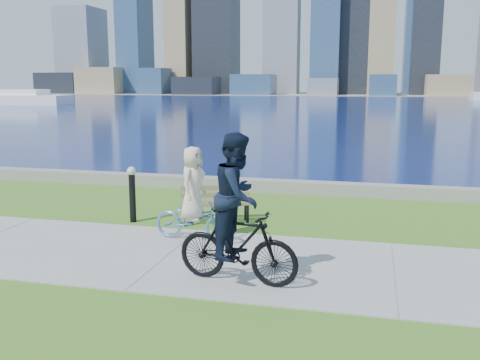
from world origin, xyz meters
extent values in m
plane|color=#39681B|center=(0.00, 0.00, 0.00)|extent=(320.00, 320.00, 0.00)
cube|color=gray|center=(0.00, 0.00, 0.01)|extent=(80.00, 3.50, 0.02)
cube|color=slate|center=(0.00, 6.20, 0.17)|extent=(90.00, 0.50, 0.35)
cube|color=#0D1B55|center=(0.00, 72.00, 0.00)|extent=(320.00, 131.00, 0.01)
cube|color=gray|center=(0.00, 130.00, 0.06)|extent=(320.00, 30.00, 0.12)
cube|color=black|center=(-83.33, 122.15, 2.81)|extent=(11.90, 6.72, 5.63)
cube|color=#8E7B57|center=(-70.99, 122.13, 3.47)|extent=(11.39, 8.09, 6.93)
cube|color=navy|center=(-55.80, 122.36, 3.33)|extent=(6.55, 7.66, 6.67)
cube|color=black|center=(-43.50, 119.35, 2.20)|extent=(10.39, 7.88, 4.40)
cube|color=navy|center=(-29.47, 121.87, 2.50)|extent=(10.02, 8.70, 5.00)
cube|color=slate|center=(-12.19, 119.54, 2.04)|extent=(6.78, 6.21, 4.08)
cube|color=navy|center=(1.33, 119.51, 2.43)|extent=(6.07, 6.20, 4.86)
cube|color=#8E7B57|center=(15.54, 119.92, 2.40)|extent=(9.69, 6.05, 4.79)
cube|color=slate|center=(-80.48, 129.44, 11.63)|extent=(10.37, 11.72, 23.26)
cube|color=navy|center=(-64.05, 128.91, 21.55)|extent=(6.54, 10.70, 43.10)
cube|color=#8E7B57|center=(-51.91, 131.54, 15.87)|extent=(6.05, 9.52, 31.74)
cube|color=black|center=(-41.79, 131.52, 19.98)|extent=(10.64, 9.65, 39.97)
cube|color=#8E7B57|center=(0.71, 130.80, 13.42)|extent=(6.06, 8.82, 26.85)
cube|color=white|center=(-49.68, 57.66, 0.67)|extent=(15.69, 4.48, 1.34)
cube|color=white|center=(-49.68, 57.66, 1.74)|extent=(8.97, 3.36, 0.78)
cube|color=black|center=(-4.37, 2.05, 0.22)|extent=(0.08, 0.08, 0.44)
cube|color=black|center=(-3.08, 2.53, 0.22)|extent=(0.08, 0.08, 0.44)
cube|color=black|center=(-4.50, 2.38, 0.22)|extent=(0.08, 0.08, 0.44)
cube|color=black|center=(-3.21, 2.86, 0.22)|extent=(0.08, 0.08, 0.44)
cube|color=brown|center=(-3.73, 2.29, 0.46)|extent=(1.51, 0.64, 0.04)
cube|color=brown|center=(-3.78, 2.44, 0.46)|extent=(1.51, 0.64, 0.04)
cube|color=brown|center=(-3.84, 2.58, 0.46)|extent=(1.51, 0.64, 0.04)
cube|color=brown|center=(-3.88, 2.69, 0.59)|extent=(1.50, 0.61, 0.11)
cube|color=brown|center=(-3.89, 2.72, 0.76)|extent=(1.50, 0.61, 0.11)
cylinder|color=black|center=(-5.66, 2.11, 0.57)|extent=(0.14, 0.14, 1.13)
sphere|color=beige|center=(-5.66, 2.11, 1.17)|extent=(0.21, 0.21, 0.21)
imported|color=#528AC7|center=(-3.83, 1.01, 0.46)|extent=(0.81, 1.74, 0.88)
imported|color=silver|center=(-3.83, 1.01, 1.18)|extent=(0.56, 0.78, 1.46)
imported|color=black|center=(-2.42, -0.99, 0.61)|extent=(0.80, 2.03, 1.19)
imported|color=black|center=(-2.42, -0.99, 1.42)|extent=(0.83, 1.01, 1.94)
camera|label=1|loc=(-0.45, -8.76, 3.14)|focal=40.00mm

